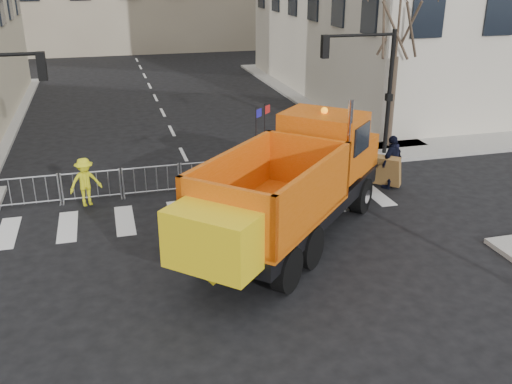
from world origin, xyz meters
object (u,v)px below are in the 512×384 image
object	(u,v)px
cop_a	(393,165)
cop_b	(344,157)
cop_c	(392,162)
worker	(85,182)
newspaper_box	(358,142)
plow_truck	(291,184)

from	to	relation	value
cop_a	cop_b	bearing A→B (deg)	-42.90
cop_c	worker	size ratio (longest dim) A/B	1.21
cop_b	worker	size ratio (longest dim) A/B	1.17
newspaper_box	worker	bearing A→B (deg)	-145.74
cop_a	cop_b	distance (m)	1.86
plow_truck	cop_a	distance (m)	6.17
cop_b	newspaper_box	world-z (taller)	cop_b
worker	newspaper_box	bearing A→B (deg)	-3.83
cop_a	newspaper_box	xyz separation A→B (m)	(0.25, 3.58, -0.16)
cop_b	cop_c	bearing A→B (deg)	177.30
plow_truck	newspaper_box	world-z (taller)	plow_truck
cop_b	worker	distance (m)	9.51
worker	cop_a	bearing A→B (deg)	-21.78
cop_a	cop_b	world-z (taller)	cop_b
worker	cop_c	bearing A→B (deg)	-22.14
cop_c	newspaper_box	bearing A→B (deg)	-125.57
cop_a	plow_truck	bearing A→B (deg)	23.24
cop_b	cop_c	xyz separation A→B (m)	(1.47, -1.08, 0.04)
cop_a	newspaper_box	world-z (taller)	cop_a
cop_b	plow_truck	bearing A→B (deg)	84.20
cop_b	worker	world-z (taller)	cop_b
plow_truck	cop_a	xyz separation A→B (m)	(5.12, 3.30, -0.99)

